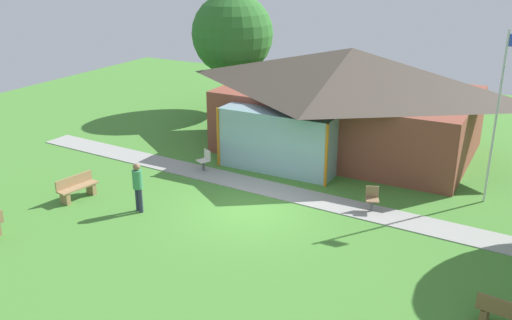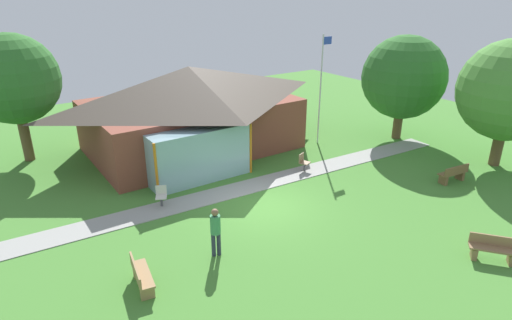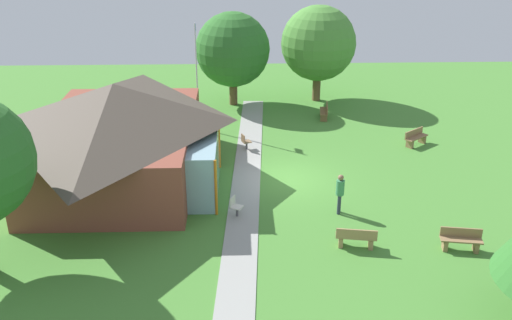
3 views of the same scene
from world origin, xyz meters
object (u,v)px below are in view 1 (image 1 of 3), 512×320
at_px(bench_lawn_far_right, 510,316).
at_px(tree_behind_pavilion_left, 232,34).
at_px(patio_chair_west, 205,161).
at_px(bench_mid_left, 77,188).
at_px(patio_chair_lawn_spare, 372,200).
at_px(visitor_strolling_lawn, 138,184).
at_px(flagpole, 498,111).
at_px(pavilion, 347,98).

relative_size(bench_lawn_far_right, tree_behind_pavilion_left, 0.24).
distance_m(bench_lawn_far_right, patio_chair_west, 13.02).
bearing_deg(bench_mid_left, patio_chair_lawn_spare, 121.56).
relative_size(visitor_strolling_lawn, tree_behind_pavilion_left, 0.27).
xyz_separation_m(patio_chair_lawn_spare, visitor_strolling_lawn, (-6.95, -3.76, 0.61)).
bearing_deg(patio_chair_lawn_spare, patio_chair_west, -26.18).
height_order(flagpole, patio_chair_west, flagpole).
bearing_deg(tree_behind_pavilion_left, patio_chair_west, -66.87).
distance_m(bench_lawn_far_right, tree_behind_pavilion_left, 21.17).
xyz_separation_m(flagpole, bench_mid_left, (-12.90, -6.59, -2.90)).
bearing_deg(bench_lawn_far_right, flagpole, 108.03).
relative_size(pavilion, bench_lawn_far_right, 7.42).
bearing_deg(flagpole, tree_behind_pavilion_left, 155.43).
bearing_deg(visitor_strolling_lawn, patio_chair_lawn_spare, -136.64).
bearing_deg(bench_lawn_far_right, patio_chair_west, 162.58).
height_order(bench_lawn_far_right, tree_behind_pavilion_left, tree_behind_pavilion_left).
relative_size(pavilion, tree_behind_pavilion_left, 1.80).
height_order(patio_chair_lawn_spare, patio_chair_west, same).
xyz_separation_m(patio_chair_west, visitor_strolling_lawn, (0.14, -4.27, 0.61)).
bearing_deg(flagpole, visitor_strolling_lawn, -148.05).
bearing_deg(patio_chair_lawn_spare, visitor_strolling_lawn, 6.35).
bearing_deg(bench_lawn_far_right, pavilion, 133.33).
xyz_separation_m(bench_mid_left, patio_chair_lawn_spare, (9.59, 3.95, 0.01)).
height_order(pavilion, flagpole, flagpole).
xyz_separation_m(pavilion, patio_chair_lawn_spare, (3.05, -5.75, -1.91)).
xyz_separation_m(bench_lawn_far_right, patio_chair_west, (-11.88, 5.35, 0.01)).
height_order(patio_chair_west, visitor_strolling_lawn, visitor_strolling_lawn).
relative_size(bench_mid_left, visitor_strolling_lawn, 0.89).
bearing_deg(bench_lawn_far_right, patio_chair_lawn_spare, 141.55).
bearing_deg(patio_chair_west, visitor_strolling_lawn, 118.66).
xyz_separation_m(bench_mid_left, tree_behind_pavilion_left, (-1.14, 13.01, 3.76)).
bearing_deg(pavilion, tree_behind_pavilion_left, 156.74).
height_order(bench_lawn_far_right, patio_chair_lawn_spare, patio_chair_lawn_spare).
bearing_deg(pavilion, patio_chair_west, -127.59).
xyz_separation_m(patio_chair_west, tree_behind_pavilion_left, (-3.65, 8.55, 3.75)).
height_order(flagpole, tree_behind_pavilion_left, tree_behind_pavilion_left).
relative_size(bench_mid_left, patio_chair_west, 1.80).
distance_m(bench_mid_left, patio_chair_west, 5.12).
distance_m(flagpole, bench_mid_left, 14.77).
xyz_separation_m(bench_mid_left, visitor_strolling_lawn, (2.64, 0.19, 0.62)).
bearing_deg(visitor_strolling_lawn, patio_chair_west, -73.24).
relative_size(pavilion, bench_mid_left, 7.38).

